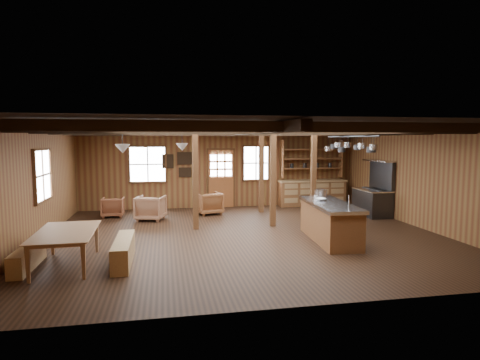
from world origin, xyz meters
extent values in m
cube|color=black|center=(0.00, 0.00, -0.01)|extent=(10.00, 9.00, 0.02)
cube|color=black|center=(0.00, 0.00, 2.81)|extent=(10.00, 9.00, 0.02)
cube|color=brown|center=(-5.01, 0.00, 1.40)|extent=(0.02, 9.00, 2.80)
cube|color=brown|center=(5.01, 0.00, 1.40)|extent=(0.02, 9.00, 2.80)
cube|color=brown|center=(0.00, 4.51, 1.40)|extent=(10.00, 0.02, 2.80)
cube|color=brown|center=(0.00, -4.51, 1.40)|extent=(10.00, 0.02, 2.80)
cube|color=black|center=(0.00, -3.50, 2.68)|extent=(9.80, 0.12, 0.18)
cube|color=black|center=(0.00, -2.00, 2.68)|extent=(9.80, 0.12, 0.18)
cube|color=black|center=(0.00, -0.50, 2.68)|extent=(9.80, 0.12, 0.18)
cube|color=black|center=(0.00, 1.00, 2.68)|extent=(9.80, 0.12, 0.18)
cube|color=black|center=(0.00, 2.50, 2.68)|extent=(9.80, 0.12, 0.18)
cube|color=black|center=(0.00, 3.80, 2.68)|extent=(9.80, 0.12, 0.18)
cube|color=black|center=(0.00, 0.00, 2.68)|extent=(0.18, 8.82, 0.18)
cube|color=#422412|center=(-1.20, 1.00, 1.40)|extent=(0.15, 0.15, 2.80)
cube|color=#422412|center=(-1.00, 3.20, 1.40)|extent=(0.15, 0.15, 2.80)
cube|color=#422412|center=(1.00, 1.00, 1.40)|extent=(0.15, 0.15, 2.80)
cube|color=#422412|center=(1.20, 3.20, 1.40)|extent=(0.15, 0.15, 2.80)
cube|color=#422412|center=(2.60, 2.00, 1.40)|extent=(0.15, 0.15, 2.80)
cube|color=brown|center=(0.00, 4.45, 0.55)|extent=(0.90, 0.06, 1.10)
cube|color=#422412|center=(-0.48, 4.45, 1.05)|extent=(0.06, 0.08, 2.10)
cube|color=#422412|center=(0.48, 4.45, 1.05)|extent=(0.06, 0.08, 2.10)
cube|color=#422412|center=(0.00, 4.45, 2.12)|extent=(1.02, 0.08, 0.06)
cube|color=white|center=(0.00, 4.45, 1.55)|extent=(0.84, 0.02, 0.90)
cube|color=white|center=(-2.60, 4.46, 1.60)|extent=(1.20, 0.02, 1.20)
cube|color=#422412|center=(-2.60, 4.46, 1.60)|extent=(1.32, 0.06, 1.32)
cube|color=white|center=(1.30, 4.46, 1.60)|extent=(0.90, 0.02, 1.20)
cube|color=#422412|center=(1.30, 4.46, 1.60)|extent=(1.02, 0.06, 1.32)
cube|color=white|center=(-4.96, 0.50, 1.60)|extent=(0.02, 1.20, 1.20)
cube|color=#422412|center=(-4.96, 0.50, 1.60)|extent=(0.14, 1.24, 1.32)
cube|color=silver|center=(-1.30, 4.46, 1.80)|extent=(0.50, 0.03, 0.40)
cube|color=black|center=(-1.30, 4.45, 1.80)|extent=(0.55, 0.02, 0.45)
cube|color=silver|center=(-1.90, 4.46, 1.70)|extent=(0.35, 0.03, 0.45)
cube|color=black|center=(-1.90, 4.45, 1.70)|extent=(0.40, 0.02, 0.50)
cube|color=silver|center=(-1.30, 4.46, 1.30)|extent=(0.40, 0.03, 0.30)
cube|color=black|center=(-1.30, 4.45, 1.30)|extent=(0.45, 0.02, 0.35)
cube|color=brown|center=(3.40, 4.20, 0.45)|extent=(2.50, 0.55, 0.90)
cube|color=#976E44|center=(3.40, 4.18, 0.93)|extent=(2.55, 0.60, 0.06)
cube|color=brown|center=(3.40, 4.25, 1.40)|extent=(2.30, 0.35, 0.04)
cube|color=brown|center=(3.40, 4.25, 1.75)|extent=(2.30, 0.35, 0.04)
cube|color=brown|center=(3.40, 4.25, 2.10)|extent=(2.30, 0.35, 0.04)
cube|color=brown|center=(2.25, 4.25, 1.75)|extent=(0.04, 0.35, 1.40)
cube|color=brown|center=(4.55, 4.25, 1.75)|extent=(0.04, 0.35, 1.40)
cylinder|color=#2C2C2F|center=(-3.00, 0.00, 2.58)|extent=(0.02, 0.02, 0.45)
cone|color=silver|center=(-3.00, 0.00, 2.25)|extent=(0.36, 0.36, 0.22)
cylinder|color=#2C2C2F|center=(-1.50, 2.00, 2.58)|extent=(0.02, 0.02, 0.45)
cone|color=silver|center=(-1.50, 2.00, 2.25)|extent=(0.36, 0.36, 0.22)
cylinder|color=#2C2C2F|center=(3.00, 0.30, 2.55)|extent=(0.04, 3.00, 0.04)
cylinder|color=#2C2C2F|center=(2.93, -1.05, 2.45)|extent=(0.01, 0.01, 0.20)
cylinder|color=silver|center=(2.93, -1.05, 2.28)|extent=(0.19, 0.19, 0.14)
cylinder|color=#2C2C2F|center=(3.06, -0.71, 2.42)|extent=(0.01, 0.01, 0.26)
cylinder|color=#2C2C2F|center=(3.06, -0.71, 2.22)|extent=(0.23, 0.23, 0.14)
cylinder|color=#2C2C2F|center=(2.99, -0.38, 2.46)|extent=(0.01, 0.01, 0.17)
cylinder|color=silver|center=(2.99, -0.38, 2.31)|extent=(0.21, 0.21, 0.14)
cylinder|color=#2C2C2F|center=(3.02, -0.04, 2.44)|extent=(0.01, 0.01, 0.22)
cylinder|color=#2C2C2F|center=(3.02, -0.04, 2.26)|extent=(0.19, 0.19, 0.14)
cylinder|color=#2C2C2F|center=(2.91, 0.30, 2.47)|extent=(0.01, 0.01, 0.16)
cylinder|color=silver|center=(2.91, 0.30, 2.32)|extent=(0.19, 0.19, 0.14)
cylinder|color=#2C2C2F|center=(2.90, 0.64, 2.40)|extent=(0.01, 0.01, 0.29)
cylinder|color=#2C2C2F|center=(2.90, 0.64, 2.19)|extent=(0.21, 0.21, 0.14)
cylinder|color=#2C2C2F|center=(2.96, 0.98, 2.47)|extent=(0.01, 0.01, 0.16)
cylinder|color=silver|center=(2.96, 0.98, 2.32)|extent=(0.27, 0.27, 0.14)
cylinder|color=#2C2C2F|center=(2.98, 1.31, 2.44)|extent=(0.01, 0.01, 0.22)
cylinder|color=#2C2C2F|center=(2.98, 1.31, 2.26)|extent=(0.24, 0.24, 0.14)
cylinder|color=#2C2C2F|center=(2.94, 1.65, 2.40)|extent=(0.01, 0.01, 0.30)
cylinder|color=silver|center=(2.94, 1.65, 2.18)|extent=(0.25, 0.25, 0.14)
cube|color=brown|center=(1.92, -0.88, 0.43)|extent=(0.98, 2.45, 0.86)
cube|color=silver|center=(1.92, -0.88, 0.90)|extent=(1.06, 2.56, 0.08)
cylinder|color=#2C2C2F|center=(1.92, -1.48, 0.90)|extent=(0.44, 0.44, 0.06)
cylinder|color=silver|center=(2.12, -1.48, 1.05)|extent=(0.03, 0.03, 0.30)
cube|color=#976E44|center=(2.75, 0.70, 0.23)|extent=(0.61, 0.52, 0.46)
cube|color=#2C2C2F|center=(4.60, 1.93, 0.41)|extent=(0.73, 1.37, 0.82)
cube|color=silver|center=(4.60, 1.93, 0.84)|extent=(0.75, 1.39, 0.04)
cube|color=#2C2C2F|center=(4.92, 1.93, 1.33)|extent=(0.12, 1.37, 0.91)
cube|color=silver|center=(4.80, 1.93, 1.78)|extent=(0.40, 1.46, 0.05)
imported|color=#976944|center=(-3.90, -1.80, 0.35)|extent=(1.16, 2.00, 0.69)
cube|color=#976E44|center=(-4.65, -1.80, 0.20)|extent=(0.28, 1.49, 0.41)
cube|color=#976E44|center=(-2.86, -1.80, 0.24)|extent=(0.33, 1.75, 0.48)
imported|color=brown|center=(-3.67, 3.26, 0.31)|extent=(0.68, 0.69, 0.62)
imported|color=brown|center=(-0.60, 3.14, 0.36)|extent=(0.94, 0.96, 0.72)
imported|color=brown|center=(-2.47, 2.49, 0.38)|extent=(1.00, 1.01, 0.75)
cylinder|color=silver|center=(2.05, 0.05, 1.04)|extent=(0.33, 0.33, 0.20)
imported|color=silver|center=(1.80, -0.56, 0.97)|extent=(0.32, 0.32, 0.07)
camera|label=1|loc=(-2.03, -9.94, 2.47)|focal=30.00mm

